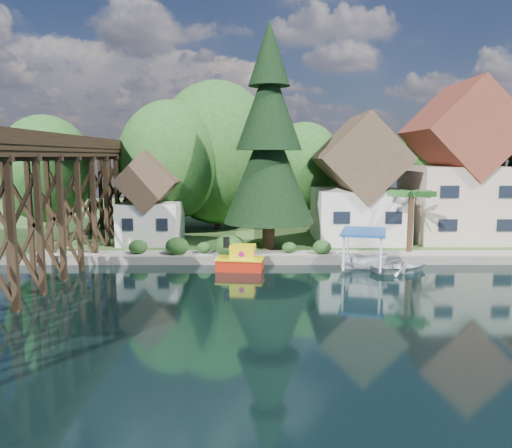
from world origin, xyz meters
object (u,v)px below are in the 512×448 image
Objects in this scene: house_left at (358,188)px; shed at (151,204)px; tugboat at (241,260)px; house_center at (459,173)px; boat_white_a at (401,265)px; boat_canopy at (363,253)px; trestle_bridge at (46,195)px; conifer at (269,142)px; palm_tree at (411,195)px.

shed is (-18.00, -1.50, -1.31)m from house_left.
tugboat is (-10.11, -9.84, -4.43)m from house_left.
house_center is 22.47m from tugboat.
house_left is 3.16× the size of tugboat.
shed reaches higher than boat_white_a.
shed is at bearing 153.62° from boat_canopy.
trestle_bridge is 25.42m from house_left.
trestle_bridge is at bearing -157.16° from conifer.
house_center is (32.00, 11.33, 1.07)m from trestle_bridge.
conifer is at bearing -163.57° from house_center.
tugboat is (-13.00, -3.99, -4.21)m from palm_tree.
boat_canopy is (-2.52, 0.60, 0.75)m from boat_white_a.
conifer reaches higher than trestle_bridge.
shed is 21.19m from boat_white_a.
boat_canopy is at bearing -139.10° from palm_tree.
palm_tree is (25.89, 4.98, -0.43)m from trestle_bridge.
house_left is at bearing 44.23° from tugboat.
boat_canopy is (-1.52, -9.67, -3.95)m from house_left.
conifer is 4.22× the size of boat_white_a.
shed is 2.25× the size of tugboat.
house_left is at bearing 116.27° from palm_tree.
boat_canopy is at bearing 1.13° from tugboat.
trestle_bridge is at bearing -154.79° from house_left.
palm_tree is at bearing 40.90° from boat_canopy.
house_center is at bearing 4.24° from shed.
palm_tree is at bearing -11.77° from shed.
house_left is (23.00, 10.83, -0.21)m from trestle_bridge.
house_left is 0.79× the size of house_center.
tugboat is at bearing -46.60° from shed.
boat_white_a is (-1.90, -4.42, -4.48)m from palm_tree.
trestle_bridge is 8.73× the size of palm_tree.
conifer is at bearing 68.49° from tugboat.
tugboat is (7.89, -8.34, -3.12)m from shed.
house_left reaches higher than boat_canopy.
house_left reaches higher than trestle_bridge.
conifer is at bearing 173.01° from palm_tree.
boat_white_a is at bearing -13.39° from boat_canopy.
tugboat is at bearing 4.38° from trestle_bridge.
boat_white_a is (-8.01, -10.77, -5.98)m from house_center.
trestle_bridge is 33.96m from house_center.
trestle_bridge is 12.68× the size of tugboat.
trestle_bridge is 10.57× the size of boat_white_a.
conifer is (-17.01, -5.02, 2.58)m from house_center.
boat_white_a is (23.99, 0.56, -4.92)m from trestle_bridge.
conifer is (-8.01, -4.52, 3.85)m from house_left.
tugboat is 0.71× the size of boat_canopy.
conifer is (14.99, 6.31, 3.64)m from trestle_bridge.
conifer is 10.07m from tugboat.
house_center reaches higher than house_left.
palm_tree reaches higher than tugboat.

